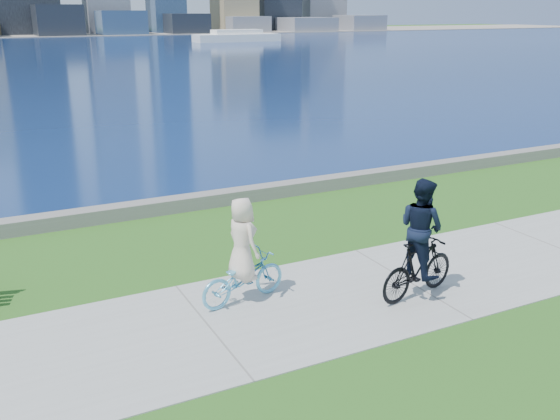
{
  "coord_description": "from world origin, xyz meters",
  "views": [
    {
      "loc": [
        -3.07,
        -8.6,
        4.95
      ],
      "look_at": [
        2.31,
        2.01,
        1.1
      ],
      "focal_mm": 40.0,
      "sensor_mm": 36.0,
      "label": 1
    }
  ],
  "objects": [
    {
      "name": "ground",
      "position": [
        0.0,
        0.0,
        0.0
      ],
      "size": [
        320.0,
        320.0,
        0.0
      ],
      "primitive_type": "plane",
      "color": "#245716",
      "rests_on": "ground"
    },
    {
      "name": "seawall",
      "position": [
        0.0,
        6.2,
        0.17
      ],
      "size": [
        90.0,
        0.5,
        0.35
      ],
      "primitive_type": "cube",
      "color": "slate",
      "rests_on": "ground"
    },
    {
      "name": "concrete_path",
      "position": [
        0.0,
        0.0,
        0.01
      ],
      "size": [
        80.0,
        3.5,
        0.02
      ],
      "primitive_type": "cube",
      "color": "#9FA09B",
      "rests_on": "ground"
    },
    {
      "name": "ferry_far",
      "position": [
        36.8,
        85.11,
        0.77
      ],
      "size": [
        13.62,
        3.89,
        1.85
      ],
      "color": "white",
      "rests_on": "ground"
    },
    {
      "name": "cyclist_man",
      "position": [
        3.74,
        -0.6,
        0.94
      ],
      "size": [
        0.83,
        1.84,
        2.18
      ],
      "rotation": [
        0.0,
        0.0,
        1.76
      ],
      "color": "black",
      "rests_on": "ground"
    },
    {
      "name": "cyclist_woman",
      "position": [
        0.88,
        0.62,
        0.72
      ],
      "size": [
        0.89,
        1.76,
        1.9
      ],
      "rotation": [
        0.0,
        0.0,
        1.76
      ],
      "color": "#60BFE9",
      "rests_on": "ground"
    }
  ]
}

